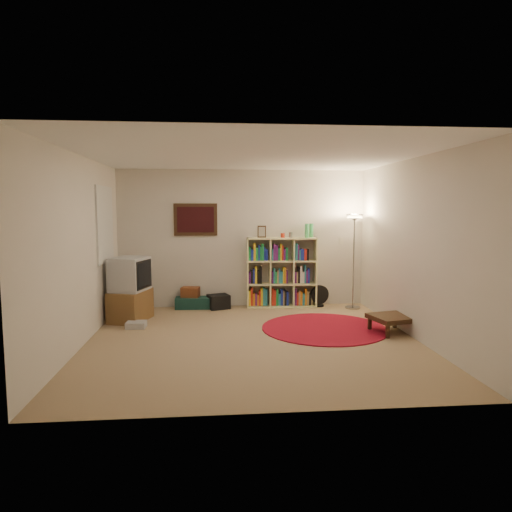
% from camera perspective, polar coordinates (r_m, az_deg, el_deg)
% --- Properties ---
extents(room, '(4.54, 4.54, 2.54)m').
position_cam_1_polar(room, '(6.18, -0.97, 0.93)').
color(room, '#957957').
rests_on(room, ground).
extents(bookshelf, '(1.29, 0.43, 1.53)m').
position_cam_1_polar(bookshelf, '(8.40, 3.07, -2.16)').
color(bookshelf, '#FFF9AA').
rests_on(bookshelf, ground).
extents(floor_lamp, '(0.35, 0.35, 1.70)m').
position_cam_1_polar(floor_lamp, '(8.31, 12.19, 3.16)').
color(floor_lamp, '#97969A').
rests_on(floor_lamp, ground).
extents(floor_fan, '(0.35, 0.22, 0.40)m').
position_cam_1_polar(floor_fan, '(8.49, 7.93, -4.96)').
color(floor_fan, black).
rests_on(floor_fan, ground).
extents(tv_stand, '(0.67, 0.81, 1.03)m').
position_cam_1_polar(tv_stand, '(7.61, -15.44, -4.14)').
color(tv_stand, brown).
rests_on(tv_stand, ground).
extents(dvd_box, '(0.30, 0.25, 0.10)m').
position_cam_1_polar(dvd_box, '(7.21, -14.75, -8.31)').
color(dvd_box, '#AEAEB3').
rests_on(dvd_box, ground).
extents(suitcase, '(0.64, 0.43, 0.20)m').
position_cam_1_polar(suitcase, '(8.43, -7.84, -5.73)').
color(suitcase, '#13352F').
rests_on(suitcase, ground).
extents(wicker_basket, '(0.35, 0.28, 0.18)m').
position_cam_1_polar(wicker_basket, '(8.37, -8.21, -4.49)').
color(wicker_basket, '#5F2D17').
rests_on(wicker_basket, suitcase).
extents(duffel_bag, '(0.44, 0.40, 0.25)m').
position_cam_1_polar(duffel_bag, '(8.29, -4.71, -5.71)').
color(duffel_bag, black).
rests_on(duffel_bag, ground).
extents(red_rug, '(1.88, 1.88, 0.02)m').
position_cam_1_polar(red_rug, '(7.02, 8.52, -8.90)').
color(red_rug, maroon).
rests_on(red_rug, ground).
extents(side_table, '(0.67, 0.67, 0.25)m').
position_cam_1_polar(side_table, '(6.96, 16.59, -7.49)').
color(side_table, black).
rests_on(side_table, ground).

